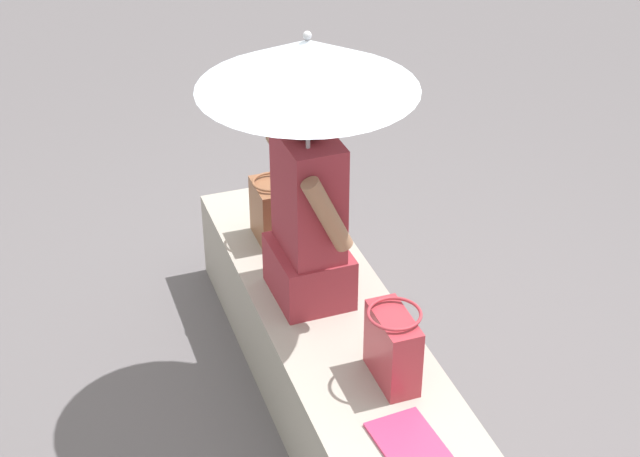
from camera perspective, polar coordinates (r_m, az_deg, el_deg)
ground_plane at (r=4.10m, az=0.61°, el=-9.65°), size 14.00×14.00×0.00m
stone_bench at (r=3.96m, az=0.63°, el=-7.39°), size 2.12×0.54×0.42m
person_seated at (r=3.72m, az=-0.66°, el=1.03°), size 0.47×0.29×0.90m
parasol at (r=3.37m, az=-0.73°, el=9.50°), size 0.78×0.78×1.14m
handbag_black at (r=4.21m, az=-2.81°, el=1.05°), size 0.22×0.17×0.29m
tote_bag_canvas at (r=3.45m, az=4.25°, el=-6.85°), size 0.26×0.19×0.29m
magazine at (r=3.30m, az=5.23°, el=-12.31°), size 0.29×0.22×0.01m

